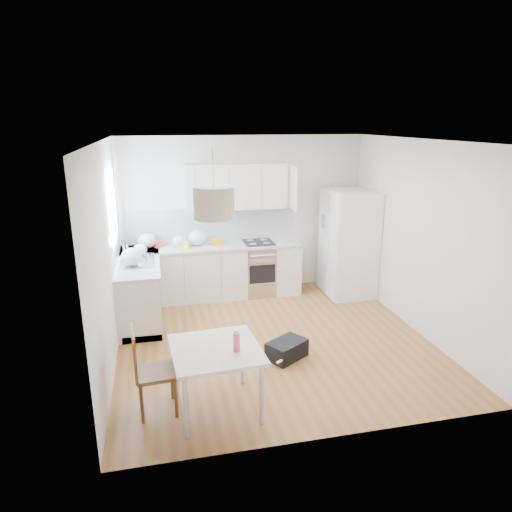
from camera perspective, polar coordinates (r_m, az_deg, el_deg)
The scene contains 29 objects.
floor at distance 6.47m, azimuth 2.16°, elevation -10.39°, with size 4.20×4.20×0.00m, color brown.
ceiling at distance 5.77m, azimuth 2.46°, elevation 14.24°, with size 4.20×4.20×0.00m, color white.
wall_back at distance 7.97m, azimuth -1.58°, elevation 5.14°, with size 4.20×4.20×0.00m, color silver.
wall_left at distance 5.82m, azimuth -18.10°, elevation -0.06°, with size 4.20×4.20×0.00m, color silver.
wall_right at distance 6.82m, azimuth 19.64°, elevation 2.16°, with size 4.20×4.20×0.00m, color silver.
window_glassblock at distance 6.85m, azimuth -17.50°, elevation 5.87°, with size 0.02×1.00×1.00m, color #BFE0F9.
cabinets_back at distance 7.83m, azimuth -5.42°, elevation -2.04°, with size 3.00×0.60×0.88m, color silver.
cabinets_left at distance 7.22m, azimuth -14.30°, elevation -4.15°, with size 0.60×1.80×0.88m, color silver.
counter_back at distance 7.70m, azimuth -5.51°, elevation 1.20°, with size 3.02×0.64×0.04m, color #ACAFB1.
counter_left at distance 7.08m, azimuth -14.56°, elevation -0.67°, with size 0.64×1.82×0.04m, color #ACAFB1.
backsplash_back at distance 7.91m, azimuth -5.84°, elevation 3.92°, with size 3.00×0.01×0.58m, color silver.
backsplash_left at distance 7.01m, azimuth -17.14°, elevation 1.60°, with size 0.01×1.80×0.58m, color silver.
upper_cabinets at distance 7.70m, azimuth -2.49°, elevation 8.69°, with size 1.70×0.32×0.75m, color silver.
range_oven at distance 7.96m, azimuth 0.30°, elevation -1.65°, with size 0.50×0.61×0.88m, color #B1B3B6, non-canonical shape.
sink at distance 7.02m, azimuth -14.58°, elevation -0.67°, with size 0.50×0.80×0.16m, color #B1B3B6, non-canonical shape.
refrigerator at distance 8.00m, azimuth 11.57°, elevation 1.58°, with size 0.86×0.91×1.81m, color white, non-canonical shape.
dining_table at distance 4.80m, azimuth -5.04°, elevation -12.19°, with size 0.95×0.95×0.71m.
dining_chair at distance 4.94m, azimuth -12.38°, elevation -13.78°, with size 0.40×0.40×0.95m, color #4E3017, non-canonical shape.
drink_bottle at distance 4.64m, azimuth -2.46°, elevation -10.50°, with size 0.07×0.07×0.23m, color #DB3C62.
gym_bag at distance 5.99m, azimuth 3.86°, elevation -11.57°, with size 0.50×0.33×0.23m, color black.
pendant_lamp at distance 4.43m, azimuth -5.28°, elevation 6.66°, with size 0.40×0.40×0.31m, color beige.
grocery_bag_a at distance 7.66m, azimuth -13.45°, elevation 1.88°, with size 0.29×0.24×0.26m, color silver.
grocery_bag_b at distance 7.59m, azimuth -9.61°, elevation 1.75°, with size 0.22×0.19×0.20m, color silver.
grocery_bag_c at distance 7.67m, azimuth -7.34°, elevation 2.27°, with size 0.29×0.25×0.27m, color silver.
grocery_bag_d at distance 7.27m, azimuth -14.29°, elevation 0.74°, with size 0.21×0.18×0.19m, color silver.
grocery_bag_e at distance 6.79m, azimuth -15.27°, elevation -0.10°, with size 0.30×0.25×0.27m, color silver.
snack_orange at distance 7.68m, azimuth -4.94°, elevation 1.78°, with size 0.16×0.10×0.11m, color orange.
snack_yellow at distance 7.57m, azimuth -9.02°, elevation 1.41°, with size 0.17×0.10×0.11m, color yellow.
snack_red at distance 7.71m, azimuth -12.14°, elevation 1.48°, with size 0.15×0.10×0.11m, color red.
Camera 1 is at (-1.49, -5.57, 2.95)m, focal length 32.00 mm.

